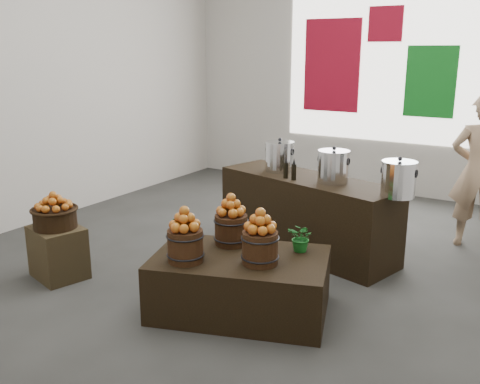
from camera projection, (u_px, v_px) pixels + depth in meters
The scene contains 24 objects.
ground at pixel (251, 261), 5.60m from camera, with size 7.00×7.00×0.00m, color #393937.
back_wall at pixel (371, 59), 7.97m from camera, with size 6.00×0.04×4.00m, color #B8B3A9.
back_opening at pixel (390, 60), 7.80m from camera, with size 3.20×0.02×2.40m, color white.
deco_red_left at pixel (332, 66), 8.27m from camera, with size 0.90×0.04×1.40m, color maroon.
deco_green_right at pixel (431, 82), 7.56m from camera, with size 0.70×0.04×1.00m, color #116D1D.
deco_red_upper at pixel (386, 24), 7.71m from camera, with size 0.50×0.04×0.50m, color maroon.
crate at pixel (58, 252), 5.15m from camera, with size 0.50×0.41×0.50m, color #4B3C23.
wicker_basket at pixel (55, 218), 5.06m from camera, with size 0.40×0.40×0.18m, color black.
apples_in_basket at pixel (53, 201), 5.02m from camera, with size 0.31×0.31×0.17m, color maroon, non-canonical shape.
display_table at pixel (240, 284), 4.47m from camera, with size 1.43×0.88×0.49m, color black.
apple_bucket_front_left at pixel (185, 246), 4.27m from camera, with size 0.29×0.29×0.26m, color #3C2210.
apples_in_bucket_front_left at pixel (185, 219), 4.21m from camera, with size 0.21×0.21×0.19m, color maroon, non-canonical shape.
apple_bucket_front_right at pixel (260, 248), 4.23m from camera, with size 0.29×0.29×0.26m, color #3C2210.
apples_in_bucket_front_right at pixel (260, 220), 4.17m from camera, with size 0.21×0.21×0.19m, color maroon, non-canonical shape.
apple_bucket_rear at pixel (231, 230), 4.65m from camera, with size 0.29×0.29×0.26m, color #3C2210.
apples_in_bucket_rear at pixel (231, 205), 4.59m from camera, with size 0.21×0.21×0.19m, color maroon, non-canonical shape.
herb_garnish_right at pixel (302, 237), 4.48m from camera, with size 0.22×0.19×0.25m, color #135B1A.
herb_garnish_left at pixel (179, 230), 4.64m from camera, with size 0.14×0.12×0.26m, color #135B1A.
counter at pixel (307, 214), 5.79m from camera, with size 2.03×0.64×0.83m, color black.
stock_pot_left at pixel (280, 157), 5.93m from camera, with size 0.31×0.31×0.31m, color silver.
stock_pot_center at pixel (333, 168), 5.42m from camera, with size 0.31×0.31×0.31m, color silver.
stock_pot_right at pixel (398, 180), 4.90m from camera, with size 0.31×0.31×0.31m, color silver.
oil_cruets at pixel (296, 170), 5.52m from camera, with size 0.15×0.06×0.23m, color black, non-canonical shape.
shopper at pixel (480, 172), 5.82m from camera, with size 0.62×0.41×1.71m, color #9E7F61.
Camera 1 is at (2.64, -4.51, 2.15)m, focal length 40.00 mm.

